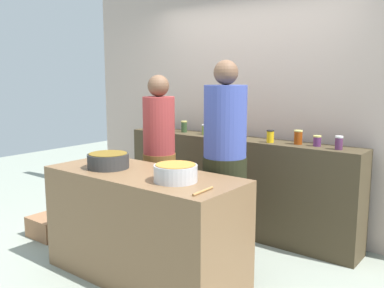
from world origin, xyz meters
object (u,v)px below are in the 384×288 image
at_px(preserve_jar_2, 206,129).
at_px(preserve_jar_3, 230,131).
at_px(preserve_jar_4, 270,136).
at_px(cooking_pot_center, 176,173).
at_px(preserve_jar_7, 339,143).
at_px(preserve_jar_5, 298,137).
at_px(bread_crate, 49,227).
at_px(preserve_jar_6, 317,141).
at_px(wooden_spoon, 203,191).
at_px(cook_in_cap, 225,177).
at_px(cook_with_tongs, 159,167).
at_px(cooking_pot_left, 108,161).
at_px(preserve_jar_0, 169,126).
at_px(preserve_jar_1, 184,127).

height_order(preserve_jar_2, preserve_jar_3, preserve_jar_3).
bearing_deg(preserve_jar_4, cooking_pot_center, -92.39).
bearing_deg(preserve_jar_7, preserve_jar_5, 173.29).
bearing_deg(preserve_jar_2, bread_crate, -127.12).
xyz_separation_m(preserve_jar_6, wooden_spoon, (-0.17, -1.56, -0.17)).
relative_size(preserve_jar_3, preserve_jar_6, 1.44).
bearing_deg(preserve_jar_7, preserve_jar_4, -177.99).
bearing_deg(preserve_jar_5, preserve_jar_6, 1.00).
relative_size(preserve_jar_6, cook_in_cap, 0.06).
bearing_deg(cook_with_tongs, preserve_jar_2, 88.28).
relative_size(cooking_pot_left, cooking_pot_center, 1.08).
height_order(preserve_jar_0, bread_crate, preserve_jar_0).
xyz_separation_m(preserve_jar_1, preserve_jar_4, (1.15, -0.07, -0.00)).
relative_size(preserve_jar_1, preserve_jar_3, 0.89).
distance_m(preserve_jar_4, preserve_jar_7, 0.67).
bearing_deg(preserve_jar_7, cooking_pot_center, -117.36).
height_order(wooden_spoon, bread_crate, wooden_spoon).
distance_m(preserve_jar_2, preserve_jar_3, 0.33).
xyz_separation_m(preserve_jar_0, cook_with_tongs, (0.50, -0.74, -0.31)).
distance_m(preserve_jar_1, bread_crate, 1.84).
bearing_deg(preserve_jar_7, cooking_pot_left, -136.33).
xyz_separation_m(preserve_jar_3, cook_with_tongs, (-0.36, -0.73, -0.32)).
bearing_deg(preserve_jar_6, preserve_jar_7, -13.10).
relative_size(wooden_spoon, cook_in_cap, 0.13).
bearing_deg(preserve_jar_1, preserve_jar_6, 0.07).
bearing_deg(preserve_jar_5, preserve_jar_2, -179.90).
xyz_separation_m(preserve_jar_1, bread_crate, (-0.72, -1.37, -0.98)).
bearing_deg(preserve_jar_0, preserve_jar_7, -1.01).
distance_m(preserve_jar_0, cooking_pot_center, 1.94).
bearing_deg(preserve_jar_5, preserve_jar_1, 179.95).
bearing_deg(bread_crate, preserve_jar_1, 62.17).
xyz_separation_m(preserve_jar_4, cook_in_cap, (-0.03, -0.75, -0.27)).
height_order(cooking_pot_center, cook_in_cap, cook_in_cap).
bearing_deg(preserve_jar_1, wooden_spoon, -47.56).
height_order(preserve_jar_7, cook_with_tongs, cook_with_tongs).
xyz_separation_m(preserve_jar_5, cook_in_cap, (-0.29, -0.83, -0.27)).
height_order(preserve_jar_6, cooking_pot_left, preserve_jar_6).
bearing_deg(preserve_jar_2, cooking_pot_left, -88.61).
relative_size(preserve_jar_2, preserve_jar_4, 0.91).
bearing_deg(preserve_jar_7, preserve_jar_0, 178.99).
relative_size(preserve_jar_5, bread_crate, 0.35).
xyz_separation_m(preserve_jar_5, bread_crate, (-2.13, -1.37, -0.98)).
distance_m(preserve_jar_6, cooking_pot_left, 1.92).
xyz_separation_m(preserve_jar_4, preserve_jar_5, (0.26, 0.07, 0.01)).
height_order(preserve_jar_4, preserve_jar_5, preserve_jar_5).
height_order(preserve_jar_5, wooden_spoon, preserve_jar_5).
height_order(preserve_jar_5, preserve_jar_7, preserve_jar_5).
xyz_separation_m(preserve_jar_3, preserve_jar_7, (1.17, -0.03, -0.01)).
distance_m(preserve_jar_1, cooking_pot_left, 1.50).
height_order(preserve_jar_3, preserve_jar_5, preserve_jar_3).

